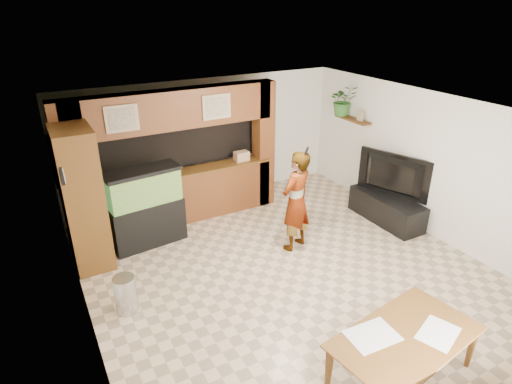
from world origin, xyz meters
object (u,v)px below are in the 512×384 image
aquarium (146,208)px  pantry_cabinet (82,199)px  television (391,177)px  person (296,201)px  dining_table (405,359)px

aquarium → pantry_cabinet: bearing=179.6°
aquarium → television: (4.35, -1.44, 0.25)m
person → pantry_cabinet: bearing=-42.4°
television → person: bearing=68.6°
dining_table → pantry_cabinet: bearing=114.0°
dining_table → television: bearing=40.3°
pantry_cabinet → person: pantry_cabinet is taller
person → dining_table: (-0.51, -3.03, -0.59)m
television → dining_table: size_ratio=0.84×
pantry_cabinet → person: size_ratio=1.29×
television → dining_table: bearing=118.5°
aquarium → television: aquarium is taller
pantry_cabinet → television: size_ratio=1.59×
pantry_cabinet → person: bearing=-21.7°
pantry_cabinet → person: 3.47m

